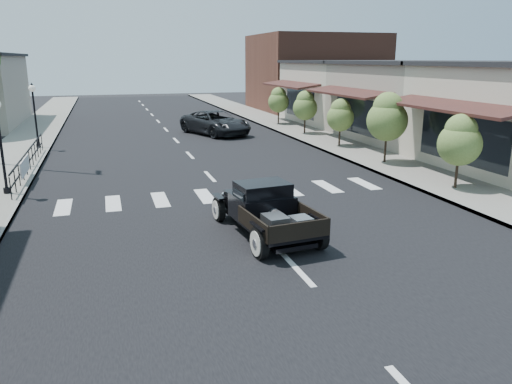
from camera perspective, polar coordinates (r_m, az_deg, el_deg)
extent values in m
plane|color=black|center=(14.53, 0.37, -4.33)|extent=(120.00, 120.00, 0.00)
cube|color=black|center=(28.79, -8.56, 5.23)|extent=(14.00, 80.00, 0.02)
cube|color=gray|center=(28.83, -25.54, 4.07)|extent=(3.00, 80.00, 0.15)
cube|color=gray|center=(31.14, 7.18, 6.13)|extent=(3.00, 80.00, 0.15)
cube|color=#ABA18F|center=(32.42, 19.50, 9.62)|extent=(10.00, 9.00, 4.50)
cube|color=beige|center=(40.02, 11.83, 11.01)|extent=(10.00, 9.00, 4.50)
cube|color=brown|center=(49.17, 6.75, 13.36)|extent=(11.00, 10.00, 7.00)
imported|color=black|center=(32.86, -4.66, 7.86)|extent=(4.36, 6.03, 1.53)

